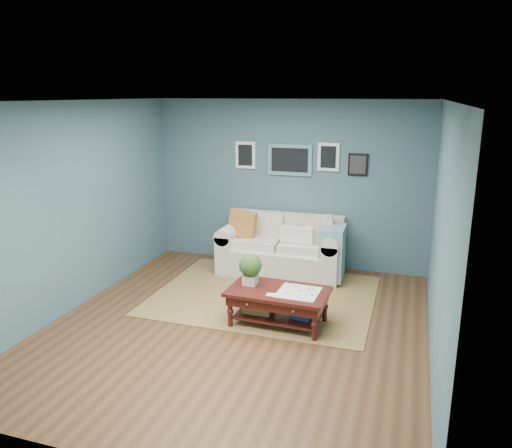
% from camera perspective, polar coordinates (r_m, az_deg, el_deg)
% --- Properties ---
extents(room_shell, '(5.00, 5.02, 2.70)m').
position_cam_1_polar(room_shell, '(5.86, -2.08, 0.67)').
color(room_shell, brown).
rests_on(room_shell, ground).
extents(area_rug, '(3.03, 2.42, 0.01)m').
position_cam_1_polar(area_rug, '(7.16, 0.97, -8.11)').
color(area_rug, brown).
rests_on(area_rug, ground).
extents(loveseat, '(1.97, 0.89, 1.01)m').
position_cam_1_polar(loveseat, '(7.90, 3.54, -2.77)').
color(loveseat, silver).
rests_on(loveseat, ground).
extents(coffee_table, '(1.24, 0.76, 0.85)m').
position_cam_1_polar(coffee_table, '(6.20, 2.01, -8.09)').
color(coffee_table, black).
rests_on(coffee_table, ground).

